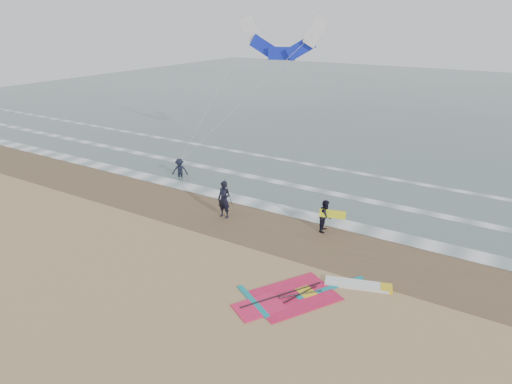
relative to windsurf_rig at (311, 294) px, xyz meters
The scene contains 11 objects.
ground 3.58m from the windsurf_rig, 153.44° to the right, with size 120.00×120.00×0.00m, color tan.
sea_water 46.51m from the windsurf_rig, 93.95° to the left, with size 120.00×80.00×0.02m, color #47605E.
wet_sand_band 5.44m from the windsurf_rig, 126.08° to the left, with size 120.00×5.00×0.01m, color brown.
foam_waterline 9.40m from the windsurf_rig, 109.93° to the left, with size 120.00×9.15×0.02m.
windsurf_rig is the anchor object (origin of this frame).
person_standing 8.30m from the windsurf_rig, 149.82° to the left, with size 0.74×0.49×2.03m, color black.
person_walking 5.84m from the windsurf_rig, 108.83° to the left, with size 0.80×0.62×1.64m, color black.
person_wading 15.48m from the windsurf_rig, 149.81° to the left, with size 1.08×0.62×1.67m, color black.
held_pole 8.12m from the windsurf_rig, 148.74° to the left, with size 0.17×0.86×1.82m.
carried_kiteboard 5.66m from the windsurf_rig, 105.27° to the left, with size 1.30×0.51×0.39m.
surf_kite 17.24m from the windsurf_rig, 124.07° to the left, with size 8.07×4.97×9.09m.
Camera 1 is at (9.35, -12.36, 10.16)m, focal length 32.00 mm.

